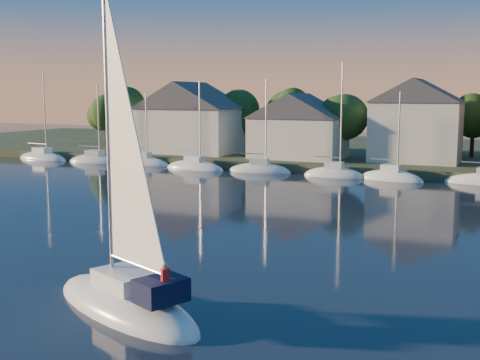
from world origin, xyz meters
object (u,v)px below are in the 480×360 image
Objects in this scene: clubhouse_west at (190,116)px; clubhouse_east at (417,119)px; clubhouse_centre at (299,125)px; hero_sailboat at (127,297)px.

clubhouse_east is (30.00, 1.00, 0.07)m from clubhouse_west.
clubhouse_east is at bearing 8.13° from clubhouse_centre.
clubhouse_east is 54.26m from hero_sailboat.
hero_sailboat is (26.33, -52.87, -5.33)m from clubhouse_west.
clubhouse_east reaches higher than clubhouse_west.
clubhouse_centre is at bearing -3.58° from clubhouse_west.
hero_sailboat is at bearing -93.90° from clubhouse_east.
clubhouse_east is (14.00, 2.00, 0.87)m from clubhouse_centre.
clubhouse_centre is 14.17m from clubhouse_east.
hero_sailboat is at bearing -63.53° from clubhouse_west.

